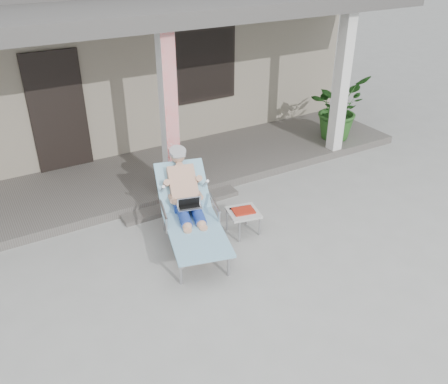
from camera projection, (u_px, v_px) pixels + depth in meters
ground at (241, 267)px, 6.37m from camera, size 60.00×60.00×0.00m
house at (88, 49)px, 10.47m from camera, size 10.40×5.40×3.30m
porch_deck at (154, 175)px, 8.60m from camera, size 10.00×2.00×0.15m
porch_overhang at (143, 18)px, 7.24m from camera, size 10.00×2.30×2.85m
porch_step at (182, 204)px, 7.75m from camera, size 2.00×0.30×0.07m
lounger at (188, 193)px, 6.57m from camera, size 1.17×2.01×1.26m
side_table at (243, 213)px, 6.94m from camera, size 0.52×0.52×0.40m
potted_palm at (337, 108)px, 9.66m from camera, size 1.44×1.36×1.27m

